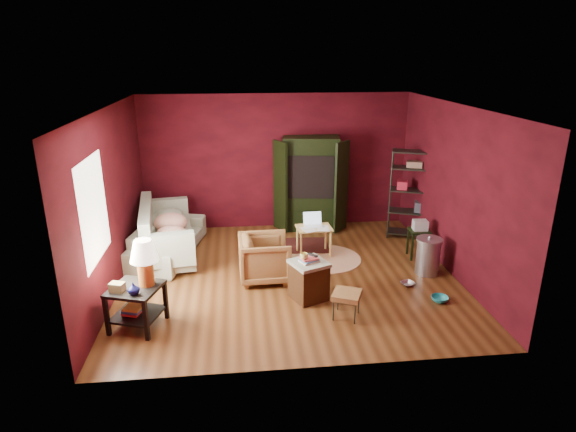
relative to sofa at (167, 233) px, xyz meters
name	(u,v)px	position (x,y,z in m)	size (l,w,h in m)	color
room	(287,197)	(2.09, -1.14, 0.98)	(5.54, 5.04, 2.84)	brown
sofa	(167,233)	(0.00, 0.00, 0.00)	(2.18, 0.64, 0.85)	#969C86
armchair	(265,256)	(1.71, -1.19, -0.01)	(0.80, 0.75, 0.82)	black
pet_bowl_steel	(408,279)	(4.00, -1.68, -0.32)	(0.22, 0.05, 0.22)	#AEB2B5
pet_bowl_turquoise	(440,294)	(4.30, -2.24, -0.30)	(0.26, 0.08, 0.26)	teal
vase	(134,289)	(-0.08, -2.65, 0.25)	(0.16, 0.16, 0.16)	#0C0F40
mug	(304,255)	(2.25, -1.97, 0.31)	(0.12, 0.09, 0.12)	#D7CB69
side_table	(140,276)	(-0.03, -2.42, 0.32)	(0.80, 0.80, 1.25)	black
sofa_cushions	(165,234)	(-0.04, -0.05, 0.02)	(1.16, 2.26, 0.90)	#969C86
hamper	(309,279)	(2.33, -1.92, -0.11)	(0.65, 0.65, 0.70)	#43230F
footstool	(347,296)	(2.78, -2.52, -0.09)	(0.50, 0.50, 0.39)	black
rug_round	(325,258)	(2.86, -0.50, -0.42)	(1.33, 1.33, 0.01)	beige
rug_oriental	(298,245)	(2.43, 0.15, -0.41)	(1.24, 0.87, 0.01)	#4F1815
laptop_desk	(314,230)	(2.68, -0.26, 0.06)	(0.66, 0.53, 0.78)	#FFD874
tv_armoire	(311,182)	(2.82, 1.14, 0.60)	(1.53, 0.94, 1.96)	black
wire_shelving	(413,191)	(4.75, 0.39, 0.55)	(0.95, 0.66, 1.78)	#2F382E
small_stand	(420,230)	(4.56, -0.61, 0.11)	(0.39, 0.39, 0.72)	black
trash_can	(428,256)	(4.47, -1.28, -0.10)	(0.55, 0.55, 0.68)	#AFAEB6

